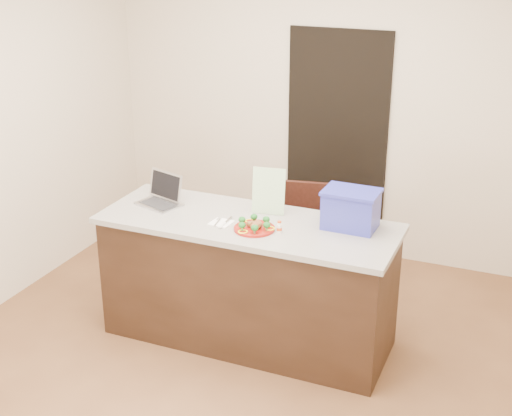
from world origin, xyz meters
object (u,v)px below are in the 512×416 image
at_px(laptop, 162,195).
at_px(blue_box, 351,209).
at_px(chair, 297,236).
at_px(yogurt_bottle, 279,228).
at_px(napkin, 221,223).
at_px(island, 248,281).
at_px(plate, 254,228).

xyz_separation_m(laptop, blue_box, (1.38, 0.09, 0.07)).
bearing_deg(chair, yogurt_bottle, -90.20).
bearing_deg(laptop, blue_box, 21.04).
bearing_deg(napkin, yogurt_bottle, 1.16).
bearing_deg(laptop, yogurt_bottle, 7.59).
height_order(blue_box, chair, blue_box).
bearing_deg(blue_box, napkin, -161.11).
bearing_deg(blue_box, island, -165.20).
xyz_separation_m(island, napkin, (-0.15, -0.10, 0.46)).
xyz_separation_m(island, yogurt_bottle, (0.27, -0.09, 0.49)).
relative_size(yogurt_bottle, laptop, 0.22).
height_order(napkin, yogurt_bottle, yogurt_bottle).
bearing_deg(yogurt_bottle, plate, -171.23).
xyz_separation_m(yogurt_bottle, blue_box, (0.41, 0.26, 0.10)).
distance_m(island, laptop, 0.88).
relative_size(island, napkin, 14.89).
xyz_separation_m(island, blue_box, (0.67, 0.17, 0.59)).
bearing_deg(napkin, laptop, 162.62).
relative_size(napkin, blue_box, 0.37).
distance_m(plate, chair, 0.91).
xyz_separation_m(plate, chair, (0.01, 0.82, -0.39)).
relative_size(yogurt_bottle, blue_box, 0.21).
xyz_separation_m(napkin, laptop, (-0.56, 0.17, 0.06)).
height_order(napkin, laptop, laptop).
bearing_deg(napkin, blue_box, 17.89).
xyz_separation_m(napkin, chair, (0.26, 0.81, -0.38)).
bearing_deg(chair, laptop, -153.45).
bearing_deg(chair, plate, -102.04).
bearing_deg(plate, chair, 89.02).
bearing_deg(plate, blue_box, 26.29).
height_order(yogurt_bottle, blue_box, blue_box).
distance_m(napkin, blue_box, 0.87).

